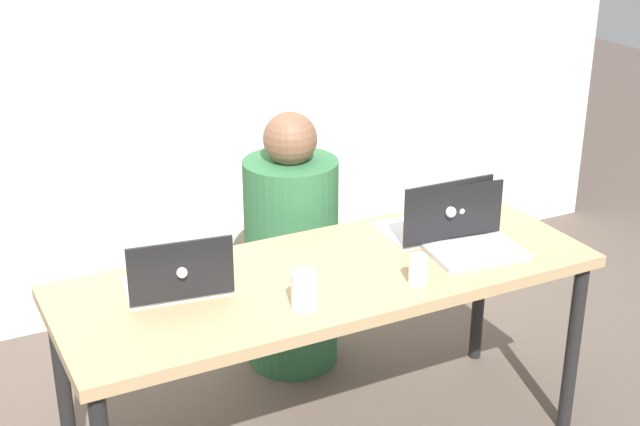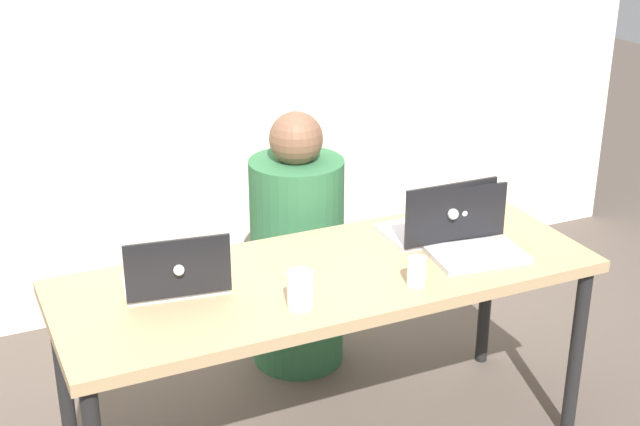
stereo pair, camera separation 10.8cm
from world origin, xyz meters
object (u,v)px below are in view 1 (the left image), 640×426
(laptop_front_right, at_px, (471,237))
(water_glass_right, at_px, (418,271))
(laptop_back_left, at_px, (178,281))
(person_at_center, at_px, (292,256))
(water_glass_left, at_px, (304,292))
(laptop_back_right, at_px, (435,222))

(laptop_front_right, bearing_deg, water_glass_right, -149.21)
(laptop_back_left, xyz_separation_m, water_glass_right, (0.70, -0.27, -0.00))
(person_at_center, height_order, laptop_back_left, person_at_center)
(laptop_back_left, height_order, water_glass_left, laptop_back_left)
(person_at_center, distance_m, laptop_front_right, 0.82)
(water_glass_right, bearing_deg, water_glass_left, 177.32)
(person_at_center, height_order, water_glass_left, person_at_center)
(person_at_center, height_order, water_glass_right, person_at_center)
(laptop_back_right, bearing_deg, water_glass_left, 23.74)
(laptop_front_right, xyz_separation_m, laptop_back_right, (-0.04, 0.16, 0.00))
(laptop_back_right, relative_size, water_glass_left, 3.08)
(laptop_back_left, xyz_separation_m, water_glass_left, (0.31, -0.25, 0.00))
(laptop_front_right, height_order, laptop_back_right, laptop_back_right)
(person_at_center, relative_size, laptop_back_right, 3.00)
(laptop_back_right, xyz_separation_m, laptop_back_left, (-0.95, -0.01, -0.00))
(laptop_front_right, distance_m, laptop_back_left, 1.00)
(laptop_back_right, distance_m, laptop_back_left, 0.95)
(laptop_back_right, height_order, water_glass_left, laptop_back_right)
(water_glass_left, bearing_deg, laptop_back_left, 140.61)
(laptop_back_left, bearing_deg, water_glass_left, 148.59)
(laptop_back_right, xyz_separation_m, water_glass_left, (-0.65, -0.27, 0.00))
(person_at_center, xyz_separation_m, laptop_front_right, (0.35, -0.69, 0.28))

